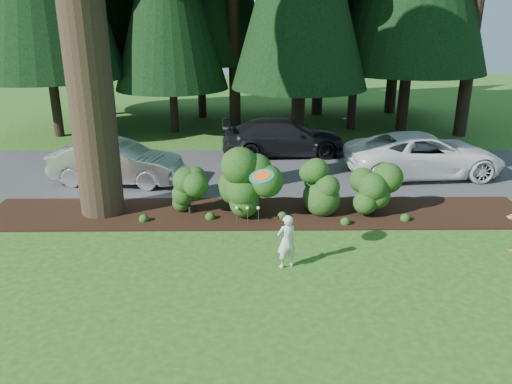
{
  "coord_description": "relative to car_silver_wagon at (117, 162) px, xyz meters",
  "views": [
    {
      "loc": [
        -0.21,
        -10.46,
        5.56
      ],
      "look_at": [
        -0.07,
        1.53,
        1.3
      ],
      "focal_mm": 35.0,
      "sensor_mm": 36.0,
      "label": 1
    }
  ],
  "objects": [
    {
      "name": "car_white_suv",
      "position": [
        10.9,
        0.74,
        0.04
      ],
      "size": [
        5.79,
        3.05,
        1.55
      ],
      "primitive_type": "imported",
      "rotation": [
        0.0,
        0.0,
        1.66
      ],
      "color": "white",
      "rests_on": "driveway"
    },
    {
      "name": "driveway",
      "position": [
        4.84,
        1.36,
        -0.75
      ],
      "size": [
        22.0,
        6.0,
        0.03
      ],
      "primitive_type": "cube",
      "color": "#38383A",
      "rests_on": "ground"
    },
    {
      "name": "shrub_row",
      "position": [
        5.61,
        -3.0,
        0.04
      ],
      "size": [
        6.53,
        1.6,
        1.61
      ],
      "color": "#184013",
      "rests_on": "ground"
    },
    {
      "name": "car_dark_suv",
      "position": [
        6.01,
        3.66,
        0.0
      ],
      "size": [
        5.26,
        2.45,
        1.49
      ],
      "primitive_type": "imported",
      "rotation": [
        0.0,
        0.0,
        1.64
      ],
      "color": "black",
      "rests_on": "driveway"
    },
    {
      "name": "child",
      "position": [
        5.45,
        -6.19,
        -0.12
      ],
      "size": [
        0.55,
        0.46,
        1.3
      ],
      "primitive_type": "imported",
      "rotation": [
        0.0,
        0.0,
        3.52
      ],
      "color": "silver",
      "rests_on": "ground"
    },
    {
      "name": "frisbee",
      "position": [
        4.86,
        -6.23,
        1.47
      ],
      "size": [
        0.58,
        0.54,
        0.27
      ],
      "color": "#17807D",
      "rests_on": "ground"
    },
    {
      "name": "mulch_bed",
      "position": [
        4.84,
        -2.89,
        -0.74
      ],
      "size": [
        16.0,
        2.5,
        0.05
      ],
      "primitive_type": "cube",
      "color": "black",
      "rests_on": "ground"
    },
    {
      "name": "car_silver_wagon",
      "position": [
        0.0,
        0.0,
        0.0
      ],
      "size": [
        4.66,
        2.16,
        1.48
      ],
      "primitive_type": "imported",
      "rotation": [
        0.0,
        0.0,
        1.43
      ],
      "color": "silver",
      "rests_on": "driveway"
    },
    {
      "name": "ground",
      "position": [
        4.84,
        -6.14,
        -0.77
      ],
      "size": [
        80.0,
        80.0,
        0.0
      ],
      "primitive_type": "plane",
      "color": "#294E16",
      "rests_on": "ground"
    },
    {
      "name": "lily_cluster",
      "position": [
        4.54,
        -3.74,
        -0.27
      ],
      "size": [
        0.69,
        0.09,
        0.57
      ],
      "color": "#184013",
      "rests_on": "ground"
    }
  ]
}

